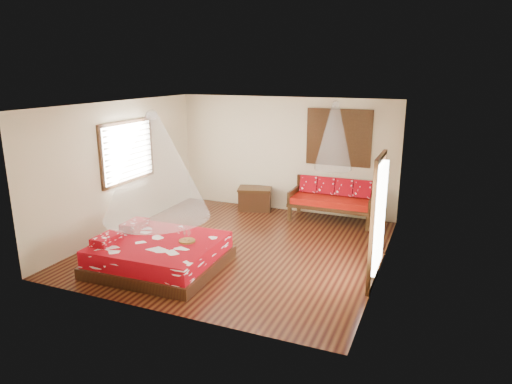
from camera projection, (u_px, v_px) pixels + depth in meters
room at (238, 178)px, 8.75m from camera, size 5.54×5.54×2.84m
bed at (159, 254)px, 8.10m from camera, size 2.19×1.99×0.64m
daybed at (333, 198)px, 10.61m from camera, size 1.92×0.85×0.97m
storage_chest at (255, 198)px, 11.47m from camera, size 0.96×0.81×0.57m
shutter_panel at (339, 138)px, 10.55m from camera, size 1.52×0.06×1.32m
window_left at (128, 152)px, 9.85m from camera, size 0.10×1.74×1.34m
glazed_door at (376, 222)px, 7.29m from camera, size 0.08×1.02×2.16m
wine_tray at (187, 238)px, 7.98m from camera, size 0.29×0.29×0.23m
mosquito_net_main at (155, 166)px, 7.68m from camera, size 1.83×1.83×1.80m
mosquito_net_daybed at (334, 136)px, 10.10m from camera, size 0.84×0.84×1.50m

